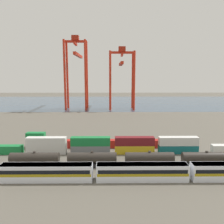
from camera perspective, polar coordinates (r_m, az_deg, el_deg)
name	(u,v)px	position (r m, az deg, el deg)	size (l,w,h in m)	color
ground_plane	(111,125)	(111.01, -0.29, -3.28)	(420.00, 420.00, 0.00)	#5B564C
harbour_water	(110,102)	(204.54, -0.41, 2.45)	(400.00, 110.00, 0.01)	#384C60
passenger_train	(142,171)	(54.46, 7.53, -14.50)	(64.77, 3.14, 3.90)	silver
freight_tank_row	(121,159)	(61.62, 2.23, -11.76)	(58.39, 2.70, 4.16)	#232326
shipping_container_0	(3,150)	(78.68, -25.69, -8.49)	(12.10, 2.44, 2.60)	#197538
shipping_container_1	(47,149)	(74.01, -16.02, -9.01)	(12.10, 2.44, 2.60)	silver
shipping_container_2	(46,141)	(73.26, -16.11, -7.07)	(12.10, 2.44, 2.60)	silver
shipping_container_3	(91,149)	(71.64, -5.36, -9.29)	(12.10, 2.44, 2.60)	slate
shipping_container_4	(91,141)	(70.86, -5.39, -7.30)	(12.10, 2.44, 2.60)	#197538
shipping_container_5	(134,149)	(71.79, 5.64, -9.26)	(12.10, 2.44, 2.60)	gold
shipping_container_6	(135,141)	(71.02, 5.67, -7.26)	(12.10, 2.44, 2.60)	maroon
shipping_container_7	(178,149)	(74.47, 16.20, -8.90)	(12.10, 2.44, 2.60)	#146066
shipping_container_8	(178,141)	(73.72, 16.29, -6.98)	(12.10, 2.44, 2.60)	silver
shipping_container_9	(221,149)	(79.40, 25.72, -8.33)	(6.04, 2.44, 2.60)	silver
shipping_container_10	(36,144)	(80.87, -18.45, -7.57)	(6.04, 2.44, 2.60)	#197538
shipping_container_11	(36,136)	(80.18, -18.54, -5.79)	(6.04, 2.44, 2.60)	#197538
shipping_container_12	(78,144)	(77.78, -8.63, -7.86)	(12.10, 2.44, 2.60)	#AD211C
shipping_container_13	(119,144)	(77.08, 1.67, -7.91)	(6.04, 2.44, 2.60)	#AD211C
shipping_container_14	(160,143)	(78.82, 11.84, -7.72)	(6.04, 2.44, 2.60)	#AD211C
gantry_crane_west	(76,65)	(166.53, -8.89, 11.49)	(15.74, 37.18, 50.92)	red
gantry_crane_central	(122,71)	(164.66, 2.44, 10.14)	(17.96, 34.17, 43.55)	red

